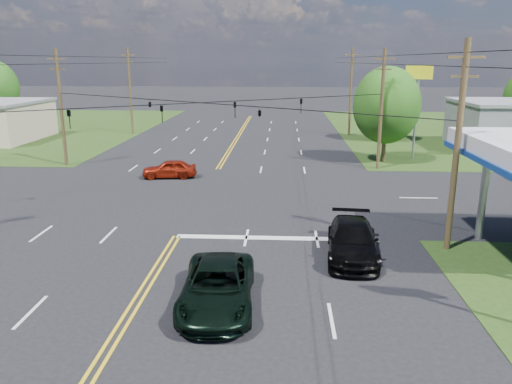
# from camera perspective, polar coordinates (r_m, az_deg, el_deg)

# --- Properties ---
(ground) EXTENTS (280.00, 280.00, 0.00)m
(ground) POSITION_cam_1_polar(r_m,az_deg,el_deg) (32.96, -6.16, -0.34)
(ground) COLOR black
(ground) RESTS_ON ground
(stop_bar) EXTENTS (10.00, 0.50, 0.02)m
(stop_bar) POSITION_cam_1_polar(r_m,az_deg,el_deg) (24.91, 2.35, -5.32)
(stop_bar) COLOR silver
(stop_bar) RESTS_ON ground
(pole_se) EXTENTS (1.60, 0.28, 9.50)m
(pole_se) POSITION_cam_1_polar(r_m,az_deg,el_deg) (23.96, 22.02, 4.97)
(pole_se) COLOR #493A1F
(pole_se) RESTS_ON ground
(pole_nw) EXTENTS (1.60, 0.28, 9.50)m
(pole_nw) POSITION_cam_1_polar(r_m,az_deg,el_deg) (44.48, -21.39, 9.10)
(pole_nw) COLOR #493A1F
(pole_nw) RESTS_ON ground
(pole_ne) EXTENTS (1.60, 0.28, 9.50)m
(pole_ne) POSITION_cam_1_polar(r_m,az_deg,el_deg) (41.28, 14.13, 9.29)
(pole_ne) COLOR #493A1F
(pole_ne) RESTS_ON ground
(pole_left_far) EXTENTS (1.60, 0.28, 10.00)m
(pole_left_far) POSITION_cam_1_polar(r_m,az_deg,el_deg) (62.23, -14.19, 11.23)
(pole_left_far) COLOR #493A1F
(pole_left_far) RESTS_ON ground
(pole_right_far) EXTENTS (1.60, 0.28, 10.00)m
(pole_right_far) POSITION_cam_1_polar(r_m,az_deg,el_deg) (59.98, 10.77, 11.30)
(pole_right_far) COLOR #493A1F
(pole_right_far) RESTS_ON ground
(span_wire_signals) EXTENTS (26.00, 18.00, 1.13)m
(span_wire_signals) POSITION_cam_1_polar(r_m,az_deg,el_deg) (31.93, -6.46, 10.10)
(span_wire_signals) COLOR black
(span_wire_signals) RESTS_ON ground
(power_lines) EXTENTS (26.04, 100.00, 0.64)m
(power_lines) POSITION_cam_1_polar(r_m,az_deg,el_deg) (29.86, -7.25, 14.76)
(power_lines) COLOR black
(power_lines) RESTS_ON ground
(tree_right_a) EXTENTS (5.70, 5.70, 8.18)m
(tree_right_a) POSITION_cam_1_polar(r_m,az_deg,el_deg) (44.41, 14.69, 9.56)
(tree_right_a) COLOR #493A1F
(tree_right_a) RESTS_ON ground
(tree_right_b) EXTENTS (4.94, 4.94, 7.09)m
(tree_right_b) POSITION_cam_1_polar(r_m,az_deg,el_deg) (56.68, 14.81, 9.92)
(tree_right_b) COLOR #493A1F
(tree_right_b) RESTS_ON ground
(pickup_dkgreen) EXTENTS (2.75, 5.57, 1.52)m
(pickup_dkgreen) POSITION_cam_1_polar(r_m,az_deg,el_deg) (18.12, -4.44, -10.74)
(pickup_dkgreen) COLOR black
(pickup_dkgreen) RESTS_ON ground
(suv_black) EXTENTS (2.64, 5.53, 1.56)m
(suv_black) POSITION_cam_1_polar(r_m,az_deg,el_deg) (22.78, 10.96, -5.46)
(suv_black) COLOR black
(suv_black) RESTS_ON ground
(sedan_red) EXTENTS (4.20, 2.13, 1.37)m
(sedan_red) POSITION_cam_1_polar(r_m,az_deg,el_deg) (38.04, -9.86, 2.63)
(sedan_red) COLOR maroon
(sedan_red) RESTS_ON ground
(polesign_ne) EXTENTS (2.19, 1.03, 8.17)m
(polesign_ne) POSITION_cam_1_polar(r_m,az_deg,el_deg) (46.04, 18.04, 11.38)
(polesign_ne) COLOR #A5A5AA
(polesign_ne) RESTS_ON ground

